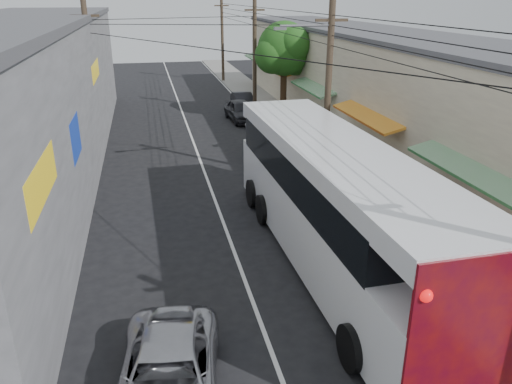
{
  "coord_description": "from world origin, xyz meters",
  "views": [
    {
      "loc": [
        -2.5,
        -7.53,
        8.18
      ],
      "look_at": [
        1.0,
        8.42,
        1.7
      ],
      "focal_mm": 35.0,
      "sensor_mm": 36.0,
      "label": 1
    }
  ],
  "objects_px": {
    "parked_car_mid": "(241,111)",
    "parked_car_far": "(243,101)",
    "parked_suv": "(280,150)",
    "pedestrian_far": "(394,178)",
    "jeepney": "(168,378)",
    "coach_bus": "(333,202)",
    "pedestrian_near": "(309,146)"
  },
  "relations": [
    {
      "from": "jeepney",
      "to": "parked_car_mid",
      "type": "distance_m",
      "value": 25.79
    },
    {
      "from": "parked_car_mid",
      "to": "parked_car_far",
      "type": "bearing_deg",
      "value": 72.15
    },
    {
      "from": "parked_car_far",
      "to": "pedestrian_far",
      "type": "relative_size",
      "value": 2.61
    },
    {
      "from": "parked_suv",
      "to": "parked_car_far",
      "type": "bearing_deg",
      "value": 81.4
    },
    {
      "from": "coach_bus",
      "to": "parked_car_far",
      "type": "height_order",
      "value": "coach_bus"
    },
    {
      "from": "coach_bus",
      "to": "parked_suv",
      "type": "relative_size",
      "value": 2.4
    },
    {
      "from": "jeepney",
      "to": "parked_car_mid",
      "type": "bearing_deg",
      "value": 83.2
    },
    {
      "from": "parked_suv",
      "to": "pedestrian_far",
      "type": "relative_size",
      "value": 3.88
    },
    {
      "from": "parked_car_mid",
      "to": "pedestrian_far",
      "type": "bearing_deg",
      "value": -80.72
    },
    {
      "from": "pedestrian_near",
      "to": "parked_car_far",
      "type": "bearing_deg",
      "value": -97.48
    },
    {
      "from": "jeepney",
      "to": "parked_car_far",
      "type": "height_order",
      "value": "jeepney"
    },
    {
      "from": "coach_bus",
      "to": "pedestrian_far",
      "type": "distance_m",
      "value": 6.69
    },
    {
      "from": "jeepney",
      "to": "parked_suv",
      "type": "relative_size",
      "value": 0.81
    },
    {
      "from": "parked_car_mid",
      "to": "pedestrian_near",
      "type": "xyz_separation_m",
      "value": [
        1.6,
        -10.21,
        0.29
      ]
    },
    {
      "from": "coach_bus",
      "to": "jeepney",
      "type": "xyz_separation_m",
      "value": [
        -5.53,
        -5.11,
        -1.42
      ]
    },
    {
      "from": "parked_suv",
      "to": "parked_car_far",
      "type": "distance_m",
      "value": 13.47
    },
    {
      "from": "jeepney",
      "to": "parked_suv",
      "type": "xyz_separation_m",
      "value": [
        6.46,
        14.99,
        0.19
      ]
    },
    {
      "from": "coach_bus",
      "to": "jeepney",
      "type": "relative_size",
      "value": 2.97
    },
    {
      "from": "parked_car_mid",
      "to": "pedestrian_far",
      "type": "height_order",
      "value": "pedestrian_far"
    },
    {
      "from": "pedestrian_near",
      "to": "coach_bus",
      "type": "bearing_deg",
      "value": 65.22
    },
    {
      "from": "coach_bus",
      "to": "parked_car_mid",
      "type": "relative_size",
      "value": 3.32
    },
    {
      "from": "coach_bus",
      "to": "pedestrian_near",
      "type": "bearing_deg",
      "value": 74.69
    },
    {
      "from": "parked_car_mid",
      "to": "pedestrian_near",
      "type": "height_order",
      "value": "pedestrian_near"
    },
    {
      "from": "jeepney",
      "to": "parked_car_mid",
      "type": "relative_size",
      "value": 1.12
    },
    {
      "from": "parked_suv",
      "to": "pedestrian_near",
      "type": "xyz_separation_m",
      "value": [
        1.47,
        -0.21,
        0.17
      ]
    },
    {
      "from": "parked_car_mid",
      "to": "jeepney",
      "type": "bearing_deg",
      "value": -108.99
    },
    {
      "from": "jeepney",
      "to": "parked_suv",
      "type": "height_order",
      "value": "parked_suv"
    },
    {
      "from": "jeepney",
      "to": "pedestrian_near",
      "type": "relative_size",
      "value": 2.63
    },
    {
      "from": "coach_bus",
      "to": "pedestrian_far",
      "type": "bearing_deg",
      "value": 44.29
    },
    {
      "from": "coach_bus",
      "to": "parked_car_far",
      "type": "bearing_deg",
      "value": 84.7
    },
    {
      "from": "pedestrian_near",
      "to": "jeepney",
      "type": "bearing_deg",
      "value": 50.96
    },
    {
      "from": "parked_suv",
      "to": "pedestrian_near",
      "type": "distance_m",
      "value": 1.49
    }
  ]
}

